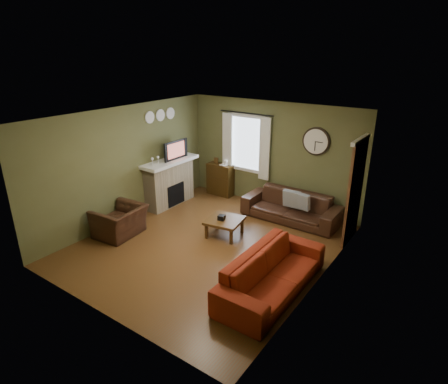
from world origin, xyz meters
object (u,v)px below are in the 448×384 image
Objects in this scene: coffee_table at (225,227)px; sofa_brown at (291,207)px; armchair at (120,221)px; bookshelf at (220,179)px; sofa_red at (273,272)px.

sofa_brown is at bearing 62.33° from coffee_table.
armchair is 1.38× the size of coffee_table.
coffee_table is at bearing -52.37° from bookshelf.
sofa_brown is 3.83m from armchair.
coffee_table is at bearing 56.82° from sofa_red.
sofa_brown is 2.28× the size of armchair.
sofa_red reaches higher than sofa_brown.
sofa_red reaches higher than coffee_table.
sofa_red is at bearing -43.45° from bookshelf.
bookshelf is 1.21× the size of coffee_table.
bookshelf is at bearing 46.55° from sofa_red.
sofa_brown reaches higher than coffee_table.
coffee_table is (-1.75, 1.14, -0.15)m from sofa_red.
coffee_table is at bearing -117.67° from sofa_brown.
sofa_red is (3.21, -3.04, -0.09)m from bookshelf.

